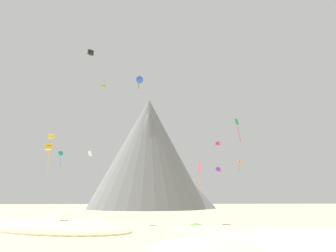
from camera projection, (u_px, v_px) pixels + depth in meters
The scene contains 22 objects.
ground_plane at pixel (167, 246), 29.16m from camera, with size 400.00×400.00×0.00m, color #C6B284.
dune_foreground_right at pixel (56, 229), 44.19m from camera, with size 26.60×14.08×2.95m, color beige.
dune_midground at pixel (261, 235), 37.47m from camera, with size 25.50×14.32×1.96m, color #CCBA8E.
dune_back_low at pixel (231, 249), 27.25m from camera, with size 15.53×14.24×2.14m, color beige.
bush_near_right at pixel (42, 225), 46.25m from camera, with size 1.35×1.35×0.80m, color #386633.
bush_near_left at pixel (196, 224), 50.96m from camera, with size 2.75×2.75×0.43m, color #668C4C.
bush_ridge_crest at pixel (39, 229), 40.90m from camera, with size 1.93×1.93×0.72m, color #386633.
bush_far_left at pixel (256, 229), 39.33m from camera, with size 1.34×1.34×1.03m, color #477238.
rock_massif at pixel (152, 158), 133.14m from camera, with size 64.11×59.60×49.95m.
kite_blue_high at pixel (140, 80), 88.28m from camera, with size 2.39×1.49×3.98m.
kite_violet_low at pixel (218, 169), 90.08m from camera, with size 1.41×1.29×1.62m.
kite_lime_high at pixel (104, 86), 83.45m from camera, with size 1.01×0.53×0.95m.
kite_teal_mid at pixel (61, 154), 71.71m from camera, with size 1.29×1.17×3.79m.
kite_gold_low at pixel (49, 147), 49.09m from camera, with size 1.09×1.11×5.33m.
kite_orange_mid at pixel (239, 162), 86.36m from camera, with size 0.95×0.95×3.15m.
kite_black_high at pixel (91, 53), 72.01m from camera, with size 1.58×1.56×1.47m.
kite_yellow_mid at pixel (51, 136), 75.55m from camera, with size 1.49×1.55×1.32m.
kite_pink_mid at pixel (100, 160), 71.03m from camera, with size 0.49×1.02×5.15m.
kite_rainbow_low at pixel (199, 168), 57.88m from camera, with size 1.79×2.53×6.08m.
kite_white_low at pixel (90, 153), 63.43m from camera, with size 1.02×0.66×1.22m.
kite_magenta_mid at pixel (218, 144), 68.98m from camera, with size 1.10×1.11×0.95m.
kite_green_mid at pixel (238, 126), 52.46m from camera, with size 0.88×0.48×4.44m.
Camera 1 is at (-2.43, -31.04, 4.60)m, focal length 31.53 mm.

